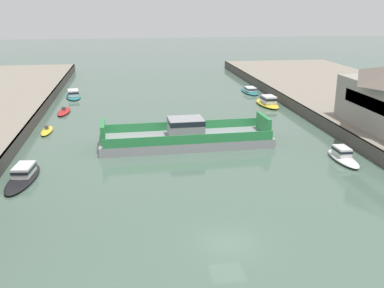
% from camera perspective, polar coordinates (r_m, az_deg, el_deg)
% --- Properties ---
extents(ground_plane, '(400.00, 400.00, 0.00)m').
position_cam_1_polar(ground_plane, '(33.17, 4.65, -12.64)').
color(ground_plane, '#4C6656').
extents(chain_ferry, '(21.07, 7.01, 3.38)m').
position_cam_1_polar(chain_ferry, '(54.30, -0.81, 0.93)').
color(chain_ferry, '#939399').
rests_on(chain_ferry, ground).
extents(moored_boat_near_left, '(3.74, 8.25, 1.49)m').
position_cam_1_polar(moored_boat_near_left, '(85.37, -15.04, 6.19)').
color(moored_boat_near_left, '#237075').
rests_on(moored_boat_near_left, ground).
extents(moored_boat_near_right, '(2.76, 7.83, 1.13)m').
position_cam_1_polar(moored_boat_near_right, '(87.80, 7.44, 6.86)').
color(moored_boat_near_right, '#237075').
rests_on(moored_boat_near_right, ground).
extents(moored_boat_mid_left, '(2.19, 5.91, 0.99)m').
position_cam_1_polar(moored_boat_mid_left, '(73.42, -16.16, 4.04)').
color(moored_boat_mid_left, red).
rests_on(moored_boat_mid_left, ground).
extents(moored_boat_mid_right, '(3.29, 7.94, 1.78)m').
position_cam_1_polar(moored_boat_mid_right, '(76.70, 9.73, 5.36)').
color(moored_boat_mid_right, yellow).
rests_on(moored_boat_mid_right, ground).
extents(moored_boat_far_left, '(2.07, 6.39, 1.48)m').
position_cam_1_polar(moored_boat_far_left, '(51.84, 18.85, -1.46)').
color(moored_boat_far_left, white).
rests_on(moored_boat_far_left, ground).
extents(moored_boat_far_right, '(1.52, 4.87, 0.95)m').
position_cam_1_polar(moored_boat_far_right, '(63.00, -18.18, 1.64)').
color(moored_boat_far_right, yellow).
rests_on(moored_boat_far_right, ground).
extents(moored_boat_upstream_a, '(3.21, 8.30, 1.42)m').
position_cam_1_polar(moored_boat_upstream_a, '(46.84, -20.90, -3.74)').
color(moored_boat_upstream_a, black).
rests_on(moored_boat_upstream_a, ground).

